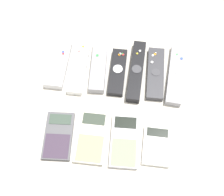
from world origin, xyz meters
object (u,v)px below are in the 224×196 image
object	(u,v)px
remote_1	(79,68)
calculator_0	(58,136)
remote_2	(98,67)
remote_3	(118,72)
remote_0	(58,65)
remote_4	(136,71)
remote_6	(176,74)
calculator_2	(124,141)
remote_5	(155,73)
calculator_1	(92,137)
calculator_3	(157,146)

from	to	relation	value
remote_1	calculator_0	size ratio (longest dim) A/B	1.29
remote_2	remote_3	distance (m)	0.06
remote_0	remote_4	size ratio (longest dim) A/B	0.78
remote_1	remote_2	bearing A→B (deg)	6.63
remote_6	calculator_0	world-z (taller)	remote_6
remote_0	remote_1	bearing A→B (deg)	-1.17
remote_1	remote_0	bearing A→B (deg)	178.32
remote_2	remote_6	size ratio (longest dim) A/B	0.83
remote_6	calculator_2	bearing A→B (deg)	-116.75
remote_6	calculator_0	size ratio (longest dim) A/B	1.47
remote_5	calculator_0	bearing A→B (deg)	-138.96
remote_5	calculator_1	bearing A→B (deg)	-127.23
remote_6	calculator_3	distance (m)	0.25
remote_1	calculator_1	distance (m)	0.24
remote_0	calculator_3	xyz separation A→B (m)	(0.33, -0.24, -0.01)
remote_0	remote_1	distance (m)	0.07
remote_6	calculator_3	size ratio (longest dim) A/B	1.90
remote_2	remote_3	world-z (taller)	remote_2
remote_2	remote_5	bearing A→B (deg)	-3.48
remote_5	calculator_0	world-z (taller)	remote_5
remote_2	calculator_1	distance (m)	0.24
calculator_3	calculator_1	bearing A→B (deg)	178.47
remote_0	calculator_0	bearing A→B (deg)	-78.59
calculator_0	calculator_2	distance (m)	0.19
remote_6	remote_0	bearing A→B (deg)	-175.19
remote_6	calculator_1	distance (m)	0.33
calculator_2	calculator_3	size ratio (longest dim) A/B	1.40
remote_1	calculator_3	xyz separation A→B (m)	(0.26, -0.24, -0.00)
remote_0	calculator_0	size ratio (longest dim) A/B	1.15
remote_6	calculator_1	size ratio (longest dim) A/B	1.39
remote_0	remote_6	size ratio (longest dim) A/B	0.78
remote_3	calculator_3	size ratio (longest dim) A/B	1.45
calculator_0	remote_0	bearing A→B (deg)	97.31
remote_2	remote_6	bearing A→B (deg)	-2.69
remote_1	remote_3	distance (m)	0.12
remote_5	calculator_0	xyz separation A→B (m)	(-0.27, -0.24, -0.00)
remote_2	calculator_0	world-z (taller)	remote_2
remote_2	calculator_1	bearing A→B (deg)	-90.13
remote_4	remote_6	xyz separation A→B (m)	(0.13, 0.00, -0.00)
remote_6	calculator_0	xyz separation A→B (m)	(-0.33, -0.24, -0.01)
remote_0	remote_2	distance (m)	0.13
remote_0	remote_3	bearing A→B (deg)	-0.76
remote_2	remote_1	bearing A→B (deg)	-176.28
remote_6	remote_2	bearing A→B (deg)	-175.91
remote_1	remote_4	bearing A→B (deg)	1.85
remote_4	remote_3	bearing A→B (deg)	-170.38
remote_3	calculator_0	world-z (taller)	remote_3
calculator_1	calculator_3	size ratio (longest dim) A/B	1.37
remote_3	remote_2	bearing A→B (deg)	171.48
remote_6	remote_3	bearing A→B (deg)	-172.89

